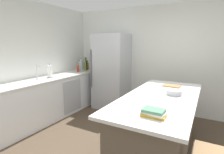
# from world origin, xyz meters

# --- Properties ---
(wall_rear) EXTENTS (6.00, 0.10, 2.60)m
(wall_rear) POSITION_xyz_m (0.00, 2.25, 1.30)
(wall_rear) COLOR silver
(wall_rear) RESTS_ON ground_plane
(wall_left) EXTENTS (0.10, 6.00, 2.60)m
(wall_left) POSITION_xyz_m (-2.45, 0.00, 1.30)
(wall_left) COLOR silver
(wall_left) RESTS_ON ground_plane
(counter_run_left) EXTENTS (0.64, 3.09, 0.94)m
(counter_run_left) POSITION_xyz_m (-2.10, 0.57, 0.47)
(counter_run_left) COLOR white
(counter_run_left) RESTS_ON ground_plane
(kitchen_island) EXTENTS (0.98, 2.26, 0.92)m
(kitchen_island) POSITION_xyz_m (0.42, 0.42, 0.46)
(kitchen_island) COLOR brown
(kitchen_island) RESTS_ON ground_plane
(refrigerator) EXTENTS (0.84, 0.74, 1.93)m
(refrigerator) POSITION_xyz_m (-1.22, 1.85, 0.96)
(refrigerator) COLOR #B7BABF
(refrigerator) RESTS_ON ground_plane
(sink_faucet) EXTENTS (0.15, 0.05, 0.30)m
(sink_faucet) POSITION_xyz_m (-2.14, 0.30, 1.09)
(sink_faucet) COLOR silver
(sink_faucet) RESTS_ON counter_run_left
(paper_towel_roll) EXTENTS (0.14, 0.14, 0.31)m
(paper_towel_roll) POSITION_xyz_m (-2.10, 0.59, 1.07)
(paper_towel_roll) COLOR gray
(paper_towel_roll) RESTS_ON counter_run_left
(vinegar_bottle) EXTENTS (0.05, 0.05, 0.28)m
(vinegar_bottle) POSITION_xyz_m (-2.10, 2.00, 1.05)
(vinegar_bottle) COLOR #994C23
(vinegar_bottle) RESTS_ON counter_run_left
(wine_bottle) EXTENTS (0.07, 0.07, 0.37)m
(wine_bottle) POSITION_xyz_m (-2.09, 1.90, 1.08)
(wine_bottle) COLOR #19381E
(wine_bottle) RESTS_ON counter_run_left
(olive_oil_bottle) EXTENTS (0.06, 0.06, 0.34)m
(olive_oil_bottle) POSITION_xyz_m (-2.05, 1.82, 1.07)
(olive_oil_bottle) COLOR olive
(olive_oil_bottle) RESTS_ON counter_run_left
(soda_bottle) EXTENTS (0.07, 0.07, 0.35)m
(soda_bottle) POSITION_xyz_m (-2.12, 1.71, 1.08)
(soda_bottle) COLOR silver
(soda_bottle) RESTS_ON counter_run_left
(gin_bottle) EXTENTS (0.07, 0.07, 0.30)m
(gin_bottle) POSITION_xyz_m (-2.11, 1.62, 1.05)
(gin_bottle) COLOR #8CB79E
(gin_bottle) RESTS_ON counter_run_left
(hot_sauce_bottle) EXTENTS (0.05, 0.05, 0.26)m
(hot_sauce_bottle) POSITION_xyz_m (-2.08, 1.53, 1.04)
(hot_sauce_bottle) COLOR red
(hot_sauce_bottle) RESTS_ON counter_run_left
(cookbook_stack) EXTENTS (0.26, 0.18, 0.08)m
(cookbook_stack) POSITION_xyz_m (0.53, -0.38, 0.96)
(cookbook_stack) COLOR gold
(cookbook_stack) RESTS_ON kitchen_island
(mixing_bowl) EXTENTS (0.23, 0.23, 0.07)m
(mixing_bowl) POSITION_xyz_m (0.57, 0.57, 0.95)
(mixing_bowl) COLOR #B2B5BA
(mixing_bowl) RESTS_ON kitchen_island
(cutting_board) EXTENTS (0.31, 0.21, 0.02)m
(cutting_board) POSITION_xyz_m (0.44, 1.12, 0.93)
(cutting_board) COLOR #9E7042
(cutting_board) RESTS_ON kitchen_island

